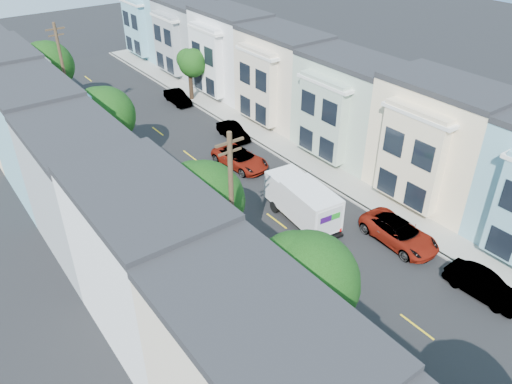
{
  "coord_description": "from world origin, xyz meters",
  "views": [
    {
      "loc": [
        -17.92,
        -15.85,
        20.26
      ],
      "look_at": [
        -0.96,
        7.11,
        2.2
      ],
      "focal_mm": 35.0,
      "sensor_mm": 36.0,
      "label": 1
    }
  ],
  "objects_px": {
    "tree_e": "(48,66)",
    "tree_far_r": "(192,64)",
    "tree_c": "(203,202)",
    "fedex_truck": "(303,201)",
    "parked_left_d": "(162,188)",
    "utility_pole_far": "(66,81)",
    "tree_d": "(105,116)",
    "parked_right_d": "(178,97)",
    "parked_right_c": "(233,132)",
    "parked_left_c": "(261,278)",
    "tree_b": "(306,283)",
    "parked_right_b": "(399,233)",
    "parked_right_a": "(483,285)",
    "utility_pole_near": "(232,219)",
    "lead_sedan": "(240,159)"
  },
  "relations": [
    {
      "from": "tree_e",
      "to": "tree_far_r",
      "type": "xyz_separation_m",
      "value": [
        13.2,
        -4.19,
        -1.18
      ]
    },
    {
      "from": "tree_c",
      "to": "fedex_truck",
      "type": "height_order",
      "value": "tree_c"
    },
    {
      "from": "fedex_truck",
      "to": "parked_left_d",
      "type": "bearing_deg",
      "value": 132.7
    },
    {
      "from": "utility_pole_far",
      "to": "fedex_truck",
      "type": "height_order",
      "value": "utility_pole_far"
    },
    {
      "from": "tree_d",
      "to": "parked_right_d",
      "type": "xyz_separation_m",
      "value": [
        11.2,
        9.62,
        -4.16
      ]
    },
    {
      "from": "utility_pole_far",
      "to": "parked_right_c",
      "type": "height_order",
      "value": "utility_pole_far"
    },
    {
      "from": "parked_left_c",
      "to": "parked_left_d",
      "type": "height_order",
      "value": "parked_left_d"
    },
    {
      "from": "tree_b",
      "to": "parked_left_c",
      "type": "bearing_deg",
      "value": 74.9
    },
    {
      "from": "tree_e",
      "to": "parked_right_b",
      "type": "height_order",
      "value": "tree_e"
    },
    {
      "from": "parked_left_c",
      "to": "parked_right_b",
      "type": "distance_m",
      "value": 9.98
    },
    {
      "from": "tree_b",
      "to": "parked_right_a",
      "type": "relative_size",
      "value": 1.73
    },
    {
      "from": "parked_right_a",
      "to": "parked_right_d",
      "type": "xyz_separation_m",
      "value": [
        0.0,
        35.54,
        -0.04
      ]
    },
    {
      "from": "tree_far_r",
      "to": "parked_right_a",
      "type": "bearing_deg",
      "value": -93.21
    },
    {
      "from": "parked_right_d",
      "to": "tree_c",
      "type": "bearing_deg",
      "value": -112.82
    },
    {
      "from": "utility_pole_near",
      "to": "fedex_truck",
      "type": "distance_m",
      "value": 9.0
    },
    {
      "from": "tree_c",
      "to": "tree_d",
      "type": "bearing_deg",
      "value": 90.0
    },
    {
      "from": "utility_pole_far",
      "to": "parked_right_a",
      "type": "xyz_separation_m",
      "value": [
        11.2,
        -34.6,
        -4.44
      ]
    },
    {
      "from": "utility_pole_far",
      "to": "tree_c",
      "type": "bearing_deg",
      "value": -90.0
    },
    {
      "from": "tree_c",
      "to": "fedex_truck",
      "type": "xyz_separation_m",
      "value": [
        7.73,
        0.04,
        -3.01
      ]
    },
    {
      "from": "tree_c",
      "to": "lead_sedan",
      "type": "height_order",
      "value": "tree_c"
    },
    {
      "from": "utility_pole_far",
      "to": "parked_right_d",
      "type": "bearing_deg",
      "value": 4.81
    },
    {
      "from": "parked_right_a",
      "to": "parked_right_c",
      "type": "relative_size",
      "value": 1.07
    },
    {
      "from": "tree_far_r",
      "to": "parked_left_c",
      "type": "bearing_deg",
      "value": -113.12
    },
    {
      "from": "tree_far_r",
      "to": "parked_left_d",
      "type": "bearing_deg",
      "value": -127.52
    },
    {
      "from": "parked_right_d",
      "to": "parked_right_c",
      "type": "bearing_deg",
      "value": -87.77
    },
    {
      "from": "parked_left_d",
      "to": "parked_right_b",
      "type": "relative_size",
      "value": 0.84
    },
    {
      "from": "fedex_truck",
      "to": "parked_right_b",
      "type": "height_order",
      "value": "fedex_truck"
    },
    {
      "from": "parked_left_c",
      "to": "tree_e",
      "type": "bearing_deg",
      "value": 95.19
    },
    {
      "from": "tree_b",
      "to": "parked_right_a",
      "type": "xyz_separation_m",
      "value": [
        11.2,
        -2.73,
        -4.28
      ]
    },
    {
      "from": "tree_b",
      "to": "parked_left_c",
      "type": "relative_size",
      "value": 1.51
    },
    {
      "from": "fedex_truck",
      "to": "parked_left_c",
      "type": "height_order",
      "value": "fedex_truck"
    },
    {
      "from": "tree_c",
      "to": "utility_pole_far",
      "type": "height_order",
      "value": "utility_pole_far"
    },
    {
      "from": "utility_pole_far",
      "to": "lead_sedan",
      "type": "xyz_separation_m",
      "value": [
        8.72,
        -14.11,
        -4.43
      ]
    },
    {
      "from": "utility_pole_near",
      "to": "parked_right_d",
      "type": "height_order",
      "value": "utility_pole_near"
    },
    {
      "from": "utility_pole_far",
      "to": "parked_right_c",
      "type": "bearing_deg",
      "value": -40.09
    },
    {
      "from": "fedex_truck",
      "to": "tree_d",
      "type": "bearing_deg",
      "value": 124.69
    },
    {
      "from": "tree_e",
      "to": "lead_sedan",
      "type": "xyz_separation_m",
      "value": [
        8.73,
        -19.26,
        -4.36
      ]
    },
    {
      "from": "tree_far_r",
      "to": "lead_sedan",
      "type": "bearing_deg",
      "value": -106.52
    },
    {
      "from": "tree_c",
      "to": "parked_right_a",
      "type": "bearing_deg",
      "value": -45.93
    },
    {
      "from": "parked_right_d",
      "to": "utility_pole_near",
      "type": "bearing_deg",
      "value": -110.35
    },
    {
      "from": "tree_c",
      "to": "utility_pole_far",
      "type": "xyz_separation_m",
      "value": [
        0.0,
        23.03,
        0.5
      ]
    },
    {
      "from": "tree_far_r",
      "to": "parked_right_d",
      "type": "relative_size",
      "value": 1.36
    },
    {
      "from": "fedex_truck",
      "to": "parked_right_c",
      "type": "xyz_separation_m",
      "value": [
        3.47,
        13.56,
        -0.98
      ]
    },
    {
      "from": "lead_sedan",
      "to": "utility_pole_near",
      "type": "bearing_deg",
      "value": -133.45
    },
    {
      "from": "tree_c",
      "to": "utility_pole_far",
      "type": "bearing_deg",
      "value": 90.0
    },
    {
      "from": "tree_c",
      "to": "tree_d",
      "type": "xyz_separation_m",
      "value": [
        -0.0,
        14.35,
        0.18
      ]
    },
    {
      "from": "parked_right_c",
      "to": "parked_right_a",
      "type": "bearing_deg",
      "value": -85.4
    },
    {
      "from": "tree_c",
      "to": "lead_sedan",
      "type": "bearing_deg",
      "value": 45.62
    },
    {
      "from": "parked_right_a",
      "to": "parked_right_b",
      "type": "bearing_deg",
      "value": 87.16
    },
    {
      "from": "parked_left_c",
      "to": "parked_left_d",
      "type": "relative_size",
      "value": 1.08
    }
  ]
}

